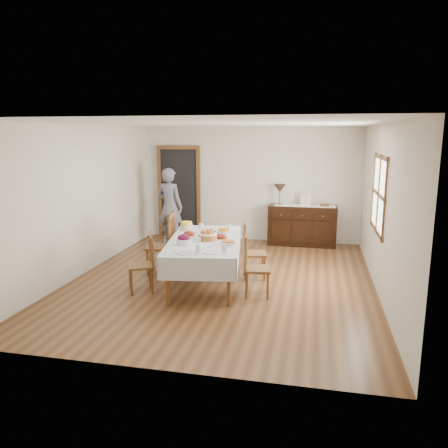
% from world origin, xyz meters
% --- Properties ---
extents(ground, '(6.00, 6.00, 0.00)m').
position_xyz_m(ground, '(0.00, 0.00, 0.00)').
color(ground, brown).
extents(room_shell, '(5.02, 6.02, 2.65)m').
position_xyz_m(room_shell, '(-0.15, 0.42, 1.64)').
color(room_shell, white).
rests_on(room_shell, ground).
extents(dining_table, '(1.45, 2.35, 0.76)m').
position_xyz_m(dining_table, '(-0.25, -0.27, 0.67)').
color(dining_table, silver).
rests_on(dining_table, ground).
extents(chair_left_near, '(0.53, 0.53, 0.94)m').
position_xyz_m(chair_left_near, '(-1.09, -0.80, 0.48)').
color(chair_left_near, brown).
rests_on(chair_left_near, ground).
extents(chair_left_far, '(0.51, 0.51, 1.10)m').
position_xyz_m(chair_left_far, '(-1.08, 0.09, 0.56)').
color(chair_left_far, brown).
rests_on(chair_left_far, ground).
extents(chair_right_near, '(0.44, 0.44, 0.95)m').
position_xyz_m(chair_right_near, '(0.63, -0.62, 0.48)').
color(chair_right_near, brown).
rests_on(chair_right_near, ground).
extents(chair_right_far, '(0.47, 0.47, 0.96)m').
position_xyz_m(chair_right_far, '(0.46, 0.20, 0.49)').
color(chair_right_far, brown).
rests_on(chair_right_far, ground).
extents(sideboard, '(1.49, 0.54, 0.89)m').
position_xyz_m(sideboard, '(1.22, 2.72, 0.45)').
color(sideboard, black).
rests_on(sideboard, ground).
extents(person, '(0.65, 0.50, 1.84)m').
position_xyz_m(person, '(-1.68, 2.18, 0.92)').
color(person, slate).
rests_on(person, ground).
extents(bread_basket, '(0.32, 0.32, 0.17)m').
position_xyz_m(bread_basket, '(-0.19, -0.29, 0.83)').
color(bread_basket, '#935A2A').
rests_on(bread_basket, dining_table).
extents(egg_basket, '(0.23, 0.23, 0.10)m').
position_xyz_m(egg_basket, '(-0.27, 0.13, 0.80)').
color(egg_basket, black).
rests_on(egg_basket, dining_table).
extents(ham_platter_a, '(0.28, 0.28, 0.11)m').
position_xyz_m(ham_platter_a, '(-0.56, -0.11, 0.79)').
color(ham_platter_a, silver).
rests_on(ham_platter_a, dining_table).
extents(ham_platter_b, '(0.31, 0.31, 0.11)m').
position_xyz_m(ham_platter_b, '(0.02, -0.22, 0.79)').
color(ham_platter_b, silver).
rests_on(ham_platter_b, dining_table).
extents(beet_bowl, '(0.23, 0.23, 0.16)m').
position_xyz_m(beet_bowl, '(-0.47, -0.66, 0.83)').
color(beet_bowl, silver).
rests_on(beet_bowl, dining_table).
extents(carrot_bowl, '(0.21, 0.21, 0.10)m').
position_xyz_m(carrot_bowl, '(-0.03, 0.18, 0.80)').
color(carrot_bowl, silver).
rests_on(carrot_bowl, dining_table).
extents(pineapple_bowl, '(0.22, 0.22, 0.15)m').
position_xyz_m(pineapple_bowl, '(-0.74, 0.35, 0.83)').
color(pineapple_bowl, '#D3BD87').
rests_on(pineapple_bowl, dining_table).
extents(casserole_dish, '(0.25, 0.25, 0.07)m').
position_xyz_m(casserole_dish, '(0.21, -0.53, 0.79)').
color(casserole_dish, silver).
rests_on(casserole_dish, dining_table).
extents(butter_dish, '(0.15, 0.11, 0.07)m').
position_xyz_m(butter_dish, '(-0.33, -0.45, 0.79)').
color(butter_dish, silver).
rests_on(butter_dish, dining_table).
extents(setting_left, '(0.44, 0.31, 0.10)m').
position_xyz_m(setting_left, '(-0.25, -1.11, 0.78)').
color(setting_left, silver).
rests_on(setting_left, dining_table).
extents(setting_right, '(0.44, 0.31, 0.10)m').
position_xyz_m(setting_right, '(0.11, -0.99, 0.78)').
color(setting_right, silver).
rests_on(setting_right, dining_table).
extents(glass_far_a, '(0.07, 0.07, 0.10)m').
position_xyz_m(glass_far_a, '(-0.50, 0.47, 0.81)').
color(glass_far_a, silver).
rests_on(glass_far_a, dining_table).
extents(glass_far_b, '(0.06, 0.06, 0.10)m').
position_xyz_m(glass_far_b, '(0.01, 0.52, 0.81)').
color(glass_far_b, silver).
rests_on(glass_far_b, dining_table).
extents(runner, '(1.30, 0.35, 0.01)m').
position_xyz_m(runner, '(1.27, 2.70, 0.90)').
color(runner, white).
rests_on(runner, sideboard).
extents(table_lamp, '(0.26, 0.26, 0.46)m').
position_xyz_m(table_lamp, '(0.71, 2.71, 1.25)').
color(table_lamp, brown).
rests_on(table_lamp, sideboard).
extents(picture_frame, '(0.22, 0.08, 0.28)m').
position_xyz_m(picture_frame, '(1.28, 2.71, 1.03)').
color(picture_frame, beige).
rests_on(picture_frame, sideboard).
extents(deco_bowl, '(0.20, 0.20, 0.06)m').
position_xyz_m(deco_bowl, '(1.69, 2.69, 0.92)').
color(deco_bowl, brown).
rests_on(deco_bowl, sideboard).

